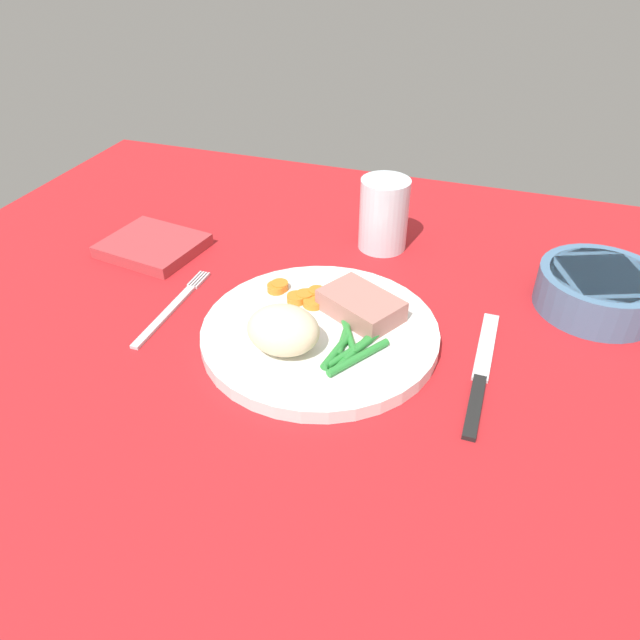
# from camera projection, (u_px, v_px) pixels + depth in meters

# --- Properties ---
(dining_table) EXTENTS (1.20, 0.90, 0.02)m
(dining_table) POSITION_uv_depth(u_px,v_px,m) (341.00, 329.00, 0.70)
(dining_table) COLOR red
(dining_table) RESTS_ON ground
(dinner_plate) EXTENTS (0.26, 0.26, 0.02)m
(dinner_plate) POSITION_uv_depth(u_px,v_px,m) (320.00, 333.00, 0.66)
(dinner_plate) COLOR white
(dinner_plate) RESTS_ON dining_table
(meat_portion) EXTENTS (0.11, 0.09, 0.02)m
(meat_portion) POSITION_uv_depth(u_px,v_px,m) (362.00, 304.00, 0.67)
(meat_portion) COLOR #B2756B
(meat_portion) RESTS_ON dinner_plate
(mashed_potatoes) EXTENTS (0.08, 0.06, 0.05)m
(mashed_potatoes) POSITION_uv_depth(u_px,v_px,m) (283.00, 330.00, 0.61)
(mashed_potatoes) COLOR beige
(mashed_potatoes) RESTS_ON dinner_plate
(carrot_slices) EXTENTS (0.08, 0.05, 0.01)m
(carrot_slices) POSITION_uv_depth(u_px,v_px,m) (299.00, 295.00, 0.70)
(carrot_slices) COLOR orange
(carrot_slices) RESTS_ON dinner_plate
(green_beans) EXTENTS (0.06, 0.11, 0.01)m
(green_beans) POSITION_uv_depth(u_px,v_px,m) (352.00, 346.00, 0.62)
(green_beans) COLOR #2D8C38
(green_beans) RESTS_ON dinner_plate
(fork) EXTENTS (0.01, 0.17, 0.00)m
(fork) POSITION_uv_depth(u_px,v_px,m) (172.00, 307.00, 0.71)
(fork) COLOR silver
(fork) RESTS_ON dining_table
(knife) EXTENTS (0.02, 0.21, 0.01)m
(knife) POSITION_uv_depth(u_px,v_px,m) (481.00, 373.00, 0.62)
(knife) COLOR black
(knife) RESTS_ON dining_table
(water_glass) EXTENTS (0.07, 0.07, 0.10)m
(water_glass) POSITION_uv_depth(u_px,v_px,m) (383.00, 219.00, 0.81)
(water_glass) COLOR silver
(water_glass) RESTS_ON dining_table
(salad_bowl) EXTENTS (0.14, 0.14, 0.05)m
(salad_bowl) POSITION_uv_depth(u_px,v_px,m) (600.00, 288.00, 0.70)
(salad_bowl) COLOR #4C7299
(salad_bowl) RESTS_ON dining_table
(napkin) EXTENTS (0.14, 0.13, 0.02)m
(napkin) POSITION_uv_depth(u_px,v_px,m) (153.00, 246.00, 0.82)
(napkin) COLOR #B2383D
(napkin) RESTS_ON dining_table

